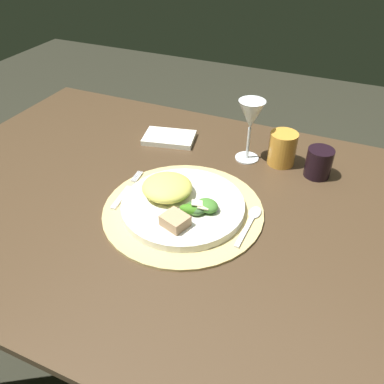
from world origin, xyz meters
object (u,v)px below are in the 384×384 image
Objects in this scene: spoon at (252,219)px; napkin at (169,138)px; dinner_plate at (183,206)px; amber_tumbler at (282,148)px; wine_glass at (251,117)px; dark_tumbler at (319,163)px; fork at (126,191)px; dining_table at (178,252)px.

napkin is at bearing 142.37° from spoon.
amber_tumbler reaches higher than dinner_plate.
wine_glass is 0.21m from dark_tumbler.
napkin is at bearing 94.41° from fork.
dinner_plate is (0.03, -0.03, 0.19)m from dining_table.
napkin is at bearing -178.28° from amber_tumbler.
spoon is at bearing 10.28° from dinner_plate.
wine_glass is at bearing -170.24° from amber_tumbler.
dining_table is 0.34m from napkin.
napkin reaches higher than spoon.
wine_glass reaches higher than dining_table.
amber_tumbler is (0.15, 0.29, 0.03)m from dinner_plate.
wine_glass is (0.24, -0.01, 0.12)m from napkin.
spoon is 0.29m from wine_glass.
dark_tumbler reaches higher than dining_table.
fork is at bearing -167.84° from dining_table.
dark_tumbler is at bearing -11.63° from amber_tumbler.
dining_table is 15.15× the size of amber_tumbler.
napkin is (-0.33, 0.25, -0.00)m from spoon.
dining_table is at bearing -139.80° from dark_tumbler.
napkin is at bearing 178.60° from dark_tumbler.
spoon is 0.26m from amber_tumbler.
dinner_plate reaches higher than fork.
spoon is at bearing -0.51° from dining_table.
dining_table is 8.02× the size of wine_glass.
dinner_plate is 0.33m from napkin.
fork is at bearing -136.95° from amber_tumbler.
fork is at bearing -175.43° from spoon.
dark_tumbler reaches higher than spoon.
dinner_plate reaches higher than dining_table.
amber_tumbler is 1.18× the size of dark_tumbler.
dark_tumbler reaches higher than napkin.
wine_glass reaches higher than dark_tumbler.
dining_table is at bearing 136.97° from dinner_plate.
dinner_plate is at bearing -103.35° from wine_glass.
spoon reaches higher than dining_table.
spoon is at bearing -37.63° from napkin.
fork is 0.93× the size of wine_glass.
spoon is 0.26m from dark_tumbler.
dining_table is at bearing -111.52° from wine_glass.
dark_tumbler is at bearing 67.62° from spoon.
fork is 1.76× the size of amber_tumbler.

